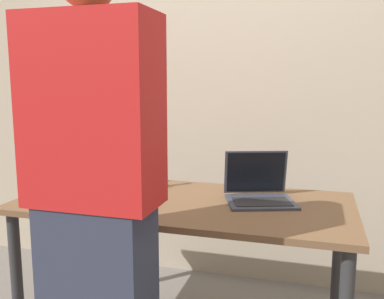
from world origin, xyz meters
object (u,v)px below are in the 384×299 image
Objects in this scene: beer_bottle_brown at (111,167)px; beer_bottle_amber at (96,173)px; person_figure at (96,215)px; laptop at (259,190)px; beer_bottle_dark at (134,171)px.

beer_bottle_amber is (-0.03, -0.10, -0.01)m from beer_bottle_brown.
person_figure is (0.37, -0.67, 0.02)m from beer_bottle_amber.
beer_bottle_amber reaches higher than laptop.
beer_bottle_brown reaches higher than beer_bottle_dark.
beer_bottle_amber is at bearing 118.95° from person_figure.
laptop is at bearing 58.59° from person_figure.
beer_bottle_dark is 0.78m from person_figure.
beer_bottle_dark is at bearing -6.19° from beer_bottle_brown.
laptop is at bearing 5.26° from beer_bottle_amber.
person_figure reaches higher than beer_bottle_dark.
beer_bottle_dark reaches higher than beer_bottle_amber.
laptop is 1.27× the size of beer_bottle_brown.
beer_bottle_amber is at bearing -153.68° from beer_bottle_dark.
beer_bottle_brown is (-0.80, 0.03, 0.06)m from laptop.
person_figure is at bearing -66.25° from beer_bottle_brown.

